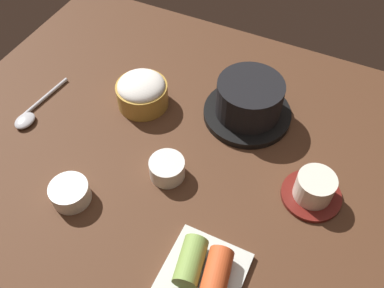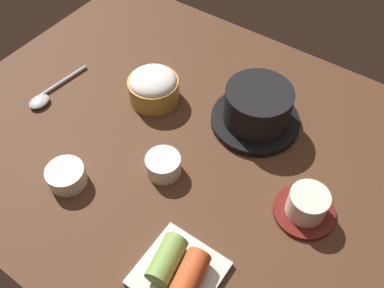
# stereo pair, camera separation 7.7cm
# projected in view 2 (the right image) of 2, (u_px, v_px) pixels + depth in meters

# --- Properties ---
(dining_table) EXTENTS (1.00, 0.76, 0.02)m
(dining_table) POSITION_uv_depth(u_px,v_px,m) (189.00, 145.00, 0.82)
(dining_table) COLOR #4C2D1C
(dining_table) RESTS_ON ground
(stone_pot) EXTENTS (0.18, 0.18, 0.09)m
(stone_pot) POSITION_uv_depth(u_px,v_px,m) (257.00, 109.00, 0.81)
(stone_pot) COLOR black
(stone_pot) RESTS_ON dining_table
(rice_bowl) EXTENTS (0.11, 0.11, 0.07)m
(rice_bowl) POSITION_uv_depth(u_px,v_px,m) (153.00, 86.00, 0.86)
(rice_bowl) COLOR #B78C38
(rice_bowl) RESTS_ON dining_table
(tea_cup_with_saucer) EXTENTS (0.11, 0.11, 0.06)m
(tea_cup_with_saucer) POSITION_uv_depth(u_px,v_px,m) (307.00, 205.00, 0.69)
(tea_cup_with_saucer) COLOR maroon
(tea_cup_with_saucer) RESTS_ON dining_table
(banchan_cup_center) EXTENTS (0.07, 0.07, 0.04)m
(banchan_cup_center) POSITION_uv_depth(u_px,v_px,m) (163.00, 165.00, 0.75)
(banchan_cup_center) COLOR white
(banchan_cup_center) RESTS_ON dining_table
(kimchi_plate) EXTENTS (0.12, 0.12, 0.05)m
(kimchi_plate) POSITION_uv_depth(u_px,v_px,m) (178.00, 270.00, 0.63)
(kimchi_plate) COLOR silver
(kimchi_plate) RESTS_ON dining_table
(side_bowl_near) EXTENTS (0.07, 0.07, 0.04)m
(side_bowl_near) POSITION_uv_depth(u_px,v_px,m) (66.00, 176.00, 0.74)
(side_bowl_near) COLOR white
(side_bowl_near) RESTS_ON dining_table
(spoon) EXTENTS (0.04, 0.16, 0.01)m
(spoon) POSITION_uv_depth(u_px,v_px,m) (46.00, 96.00, 0.88)
(spoon) COLOR #B7B7BC
(spoon) RESTS_ON dining_table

